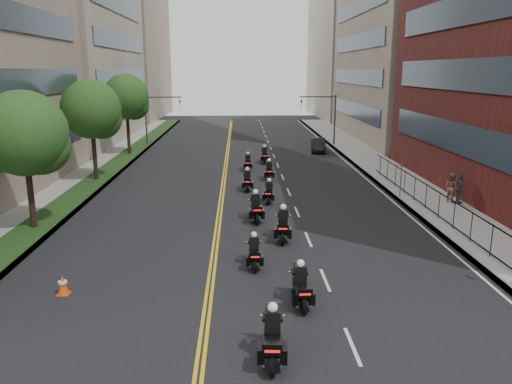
% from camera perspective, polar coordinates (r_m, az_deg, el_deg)
% --- Properties ---
extents(ground, '(160.00, 160.00, 0.00)m').
position_cam_1_polar(ground, '(16.06, -0.78, -17.41)').
color(ground, black).
rests_on(ground, ground).
extents(sidewalk_right, '(4.00, 90.00, 0.15)m').
position_cam_1_polar(sidewalk_right, '(41.46, 15.27, 1.85)').
color(sidewalk_right, gray).
rests_on(sidewalk_right, ground).
extents(sidewalk_left, '(4.00, 90.00, 0.15)m').
position_cam_1_polar(sidewalk_left, '(41.30, -18.46, 1.58)').
color(sidewalk_left, gray).
rests_on(sidewalk_left, ground).
extents(grass_strip, '(2.00, 90.00, 0.04)m').
position_cam_1_polar(grass_strip, '(41.06, -17.40, 1.72)').
color(grass_strip, '#1D3B15').
rests_on(grass_strip, sidewalk_left).
extents(building_right_tan, '(15.11, 28.00, 30.00)m').
position_cam_1_polar(building_right_tan, '(65.79, 18.35, 18.98)').
color(building_right_tan, gray).
rests_on(building_right_tan, ground).
extents(building_right_far, '(15.00, 28.00, 26.00)m').
position_cam_1_polar(building_right_far, '(94.40, 11.83, 16.38)').
color(building_right_far, gray).
rests_on(building_right_far, ground).
extents(building_left_far, '(16.00, 28.00, 26.00)m').
position_cam_1_polar(building_left_far, '(94.39, -15.95, 16.15)').
color(building_left_far, gray).
rests_on(building_left_far, ground).
extents(iron_fence, '(0.05, 28.00, 1.50)m').
position_cam_1_polar(iron_fence, '(29.06, 20.92, -1.92)').
color(iron_fence, black).
rests_on(iron_fence, sidewalk_right).
extents(street_trees, '(4.40, 38.40, 7.98)m').
position_cam_1_polar(street_trees, '(34.23, -20.52, 7.60)').
color(street_trees, black).
rests_on(street_trees, ground).
extents(traffic_signal_right, '(4.09, 0.20, 5.60)m').
position_cam_1_polar(traffic_signal_right, '(56.78, 8.06, 9.01)').
color(traffic_signal_right, '#3F3F44').
rests_on(traffic_signal_right, ground).
extents(traffic_signal_left, '(4.09, 0.20, 5.60)m').
position_cam_1_polar(traffic_signal_left, '(56.69, -11.54, 8.86)').
color(traffic_signal_left, '#3F3F44').
rests_on(traffic_signal_left, ground).
extents(motorcycle_0, '(0.62, 2.41, 1.78)m').
position_cam_1_polar(motorcycle_0, '(15.15, 1.89, -16.40)').
color(motorcycle_0, black).
rests_on(motorcycle_0, ground).
extents(motorcycle_1, '(0.54, 2.29, 1.69)m').
position_cam_1_polar(motorcycle_1, '(18.41, 5.14, -10.82)').
color(motorcycle_1, black).
rests_on(motorcycle_1, ground).
extents(motorcycle_2, '(0.48, 2.09, 1.55)m').
position_cam_1_polar(motorcycle_2, '(21.69, -0.21, -7.02)').
color(motorcycle_2, black).
rests_on(motorcycle_2, ground).
extents(motorcycle_3, '(0.68, 2.47, 1.83)m').
position_cam_1_polar(motorcycle_3, '(24.99, 3.10, -3.92)').
color(motorcycle_3, black).
rests_on(motorcycle_3, ground).
extents(motorcycle_4, '(0.59, 2.44, 1.80)m').
position_cam_1_polar(motorcycle_4, '(28.08, -0.02, -1.92)').
color(motorcycle_4, black).
rests_on(motorcycle_4, ground).
extents(motorcycle_5, '(0.64, 2.13, 1.58)m').
position_cam_1_polar(motorcycle_5, '(32.00, 1.49, -0.11)').
color(motorcycle_5, black).
rests_on(motorcycle_5, ground).
extents(motorcycle_6, '(0.52, 2.24, 1.65)m').
position_cam_1_polar(motorcycle_6, '(35.21, -1.01, 1.23)').
color(motorcycle_6, black).
rests_on(motorcycle_6, ground).
extents(motorcycle_7, '(0.52, 2.24, 1.65)m').
position_cam_1_polar(motorcycle_7, '(38.69, 1.51, 2.37)').
color(motorcycle_7, black).
rests_on(motorcycle_7, ground).
extents(motorcycle_8, '(0.49, 2.14, 1.58)m').
position_cam_1_polar(motorcycle_8, '(42.30, -0.94, 3.32)').
color(motorcycle_8, black).
rests_on(motorcycle_8, ground).
extents(motorcycle_9, '(0.54, 2.31, 1.71)m').
position_cam_1_polar(motorcycle_9, '(45.49, 0.98, 4.13)').
color(motorcycle_9, black).
rests_on(motorcycle_9, ground).
extents(parked_sedan, '(1.92, 4.31, 1.37)m').
position_cam_1_polar(parked_sedan, '(52.59, 7.11, 5.36)').
color(parked_sedan, black).
rests_on(parked_sedan, ground).
extents(pedestrian_b, '(1.02, 1.12, 1.86)m').
position_cam_1_polar(pedestrian_b, '(33.87, 21.45, 0.49)').
color(pedestrian_b, '#875749').
rests_on(pedestrian_b, sidewalk_right).
extents(pedestrian_c, '(0.55, 1.14, 1.88)m').
position_cam_1_polar(pedestrian_c, '(33.63, 22.23, 0.35)').
color(pedestrian_c, '#43454B').
rests_on(pedestrian_c, sidewalk_right).
extents(traffic_cone, '(0.46, 0.46, 0.76)m').
position_cam_1_polar(traffic_cone, '(20.61, -21.21, -9.88)').
color(traffic_cone, '#EE480C').
rests_on(traffic_cone, ground).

